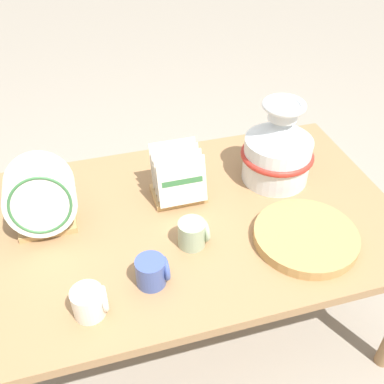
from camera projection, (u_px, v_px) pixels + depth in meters
name	position (u px, v px, depth m)	size (l,w,h in m)	color
ground_plane	(192.00, 318.00, 1.93)	(14.00, 14.00, 0.00)	gray
display_table	(192.00, 229.00, 1.59)	(1.43, 0.90, 0.59)	#9E754C
ceramic_vase	(278.00, 148.00, 1.64)	(0.27, 0.27, 0.32)	silver
dish_rack_round_plates	(42.00, 202.00, 1.44)	(0.23, 0.18, 0.24)	tan
dish_rack_square_plates	(178.00, 181.00, 1.59)	(0.19, 0.17, 0.19)	tan
wicker_charger_stack	(306.00, 237.00, 1.45)	(0.34, 0.34, 0.04)	tan
mug_cream_glaze	(90.00, 302.00, 1.22)	(0.10, 0.09, 0.09)	silver
mug_sage_glaze	(193.00, 233.00, 1.42)	(0.10, 0.09, 0.09)	#9EB28E
mug_cobalt_glaze	(152.00, 271.00, 1.30)	(0.10, 0.09, 0.09)	#42569E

